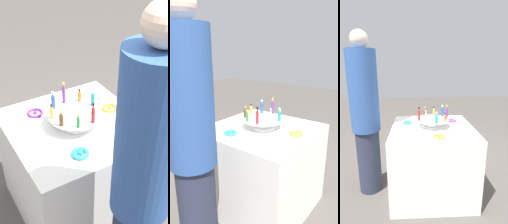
# 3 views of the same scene
# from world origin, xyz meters

# --- Properties ---
(ground_plane) EXTENTS (12.00, 12.00, 0.00)m
(ground_plane) POSITION_xyz_m (0.00, 0.00, 0.00)
(ground_plane) COLOR #4C4742
(party_table) EXTENTS (0.81, 0.81, 0.71)m
(party_table) POSITION_xyz_m (0.00, 0.00, 0.36)
(party_table) COLOR silver
(party_table) RESTS_ON ground_plane
(display_stand) EXTENTS (0.33, 0.33, 0.08)m
(display_stand) POSITION_xyz_m (0.00, 0.00, 0.77)
(display_stand) COLOR white
(display_stand) RESTS_ON party_table
(bottle_brown) EXTENTS (0.03, 0.03, 0.09)m
(bottle_brown) POSITION_xyz_m (-0.07, 0.12, 0.84)
(bottle_brown) COLOR brown
(bottle_brown) RESTS_ON display_stand
(bottle_green) EXTENTS (0.02, 0.02, 0.09)m
(bottle_green) POSITION_xyz_m (-0.13, 0.05, 0.84)
(bottle_green) COLOR #288438
(bottle_green) RESTS_ON display_stand
(bottle_red) EXTENTS (0.02, 0.02, 0.13)m
(bottle_red) POSITION_xyz_m (-0.13, -0.05, 0.86)
(bottle_red) COLOR #B21E23
(bottle_red) RESTS_ON display_stand
(bottle_clear) EXTENTS (0.02, 0.02, 0.12)m
(bottle_clear) POSITION_xyz_m (-0.07, -0.12, 0.85)
(bottle_clear) COLOR silver
(bottle_clear) RESTS_ON display_stand
(bottle_teal) EXTENTS (0.03, 0.03, 0.11)m
(bottle_teal) POSITION_xyz_m (0.02, -0.14, 0.85)
(bottle_teal) COLOR teal
(bottle_teal) RESTS_ON display_stand
(bottle_amber) EXTENTS (0.02, 0.02, 0.09)m
(bottle_amber) POSITION_xyz_m (0.11, -0.09, 0.84)
(bottle_amber) COLOR #AD6B19
(bottle_amber) RESTS_ON display_stand
(bottle_purple) EXTENTS (0.02, 0.02, 0.14)m
(bottle_purple) POSITION_xyz_m (0.14, -0.00, 0.86)
(bottle_purple) COLOR #702D93
(bottle_purple) RESTS_ON display_stand
(bottle_blue) EXTENTS (0.03, 0.03, 0.12)m
(bottle_blue) POSITION_xyz_m (0.11, 0.09, 0.85)
(bottle_blue) COLOR #234CAD
(bottle_blue) RESTS_ON display_stand
(bottle_gold) EXTENTS (0.02, 0.02, 0.09)m
(bottle_gold) POSITION_xyz_m (0.03, 0.14, 0.84)
(bottle_gold) COLOR gold
(bottle_gold) RESTS_ON display_stand
(ribbon_bow_gold) EXTENTS (0.10, 0.10, 0.02)m
(ribbon_bow_gold) POSITION_xyz_m (0.03, -0.28, 0.72)
(ribbon_bow_gold) COLOR gold
(ribbon_bow_gold) RESTS_ON party_table
(ribbon_bow_purple) EXTENTS (0.11, 0.11, 0.02)m
(ribbon_bow_purple) POSITION_xyz_m (0.23, 0.17, 0.72)
(ribbon_bow_purple) COLOR purple
(ribbon_bow_purple) RESTS_ON party_table
(ribbon_bow_teal) EXTENTS (0.10, 0.10, 0.03)m
(ribbon_bow_teal) POSITION_xyz_m (-0.26, 0.11, 0.73)
(ribbon_bow_teal) COLOR #2DB7CC
(ribbon_bow_teal) RESTS_ON party_table
(person_figure) EXTENTS (0.28, 0.28, 1.62)m
(person_figure) POSITION_xyz_m (-0.67, 0.03, 0.82)
(person_figure) COLOR #282D42
(person_figure) RESTS_ON ground_plane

